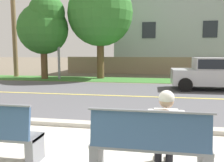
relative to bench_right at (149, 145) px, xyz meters
The scene contains 13 objects.
ground_plane 7.81m from the bench_right, 99.65° to the left, with size 140.00×140.00×0.00m, color #665B4C.
curb_edge 2.45m from the bench_right, 122.70° to the left, with size 44.00×0.30×0.11m, color #ADA89E.
street_asphalt 6.34m from the bench_right, 101.93° to the left, with size 52.00×8.00×0.01m, color #515156.
road_centre_line 6.34m from the bench_right, 101.93° to the left, with size 48.00×0.14×0.01m, color #E0CC4C.
far_verge_grass 11.97m from the bench_right, 96.27° to the left, with size 48.00×2.80×0.02m, color #38702D.
bench_right is the anchor object (origin of this frame).
seated_person_white 0.37m from the bench_right, 35.73° to the left, with size 0.52×0.68×1.25m.
car_silver_far 9.13m from the bench_right, 70.33° to the left, with size 4.30×1.86×1.54m.
streetlamp 13.71m from the bench_right, 117.69° to the left, with size 0.24×2.10×7.32m.
shade_tree_far_left 13.93m from the bench_right, 121.69° to the left, with size 3.33×3.33×5.49m.
shade_tree_left 13.59m from the bench_right, 105.36° to the left, with size 4.38×4.38×7.22m.
garden_wall 16.62m from the bench_right, 93.00° to the left, with size 13.00×0.36×1.40m, color gray.
house_across_street 20.14m from the bench_right, 84.37° to the left, with size 11.37×6.91×7.12m.
Camera 1 is at (1.35, -3.02, 1.79)m, focal length 38.02 mm.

